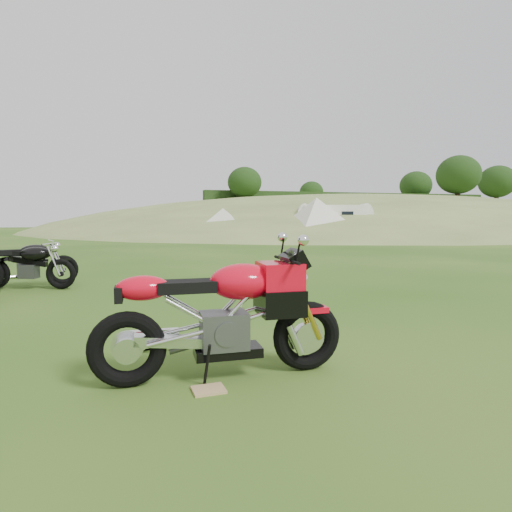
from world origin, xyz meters
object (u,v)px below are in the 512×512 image
object	(u,v)px
vintage_moto_d	(26,263)
caravan	(334,222)
sport_motorcycle	(221,306)
vintage_moto_b	(28,264)
tent_mid	(223,222)
tent_right	(316,219)
plywood_board	(209,390)

from	to	relation	value
vintage_moto_d	caravan	size ratio (longest dim) A/B	0.41
sport_motorcycle	vintage_moto_b	xyz separation A→B (m)	(-2.83, 5.91, -0.16)
tent_mid	tent_right	xyz separation A→B (m)	(5.27, -2.90, 0.20)
caravan	vintage_moto_d	bearing A→B (deg)	-114.20
plywood_board	vintage_moto_b	distance (m)	6.74
vintage_moto_d	caravan	distance (m)	21.58
vintage_moto_d	tent_mid	size ratio (longest dim) A/B	0.78
vintage_moto_d	tent_mid	world-z (taller)	tent_mid
tent_right	vintage_moto_d	bearing A→B (deg)	-137.41
sport_motorcycle	tent_mid	bearing A→B (deg)	79.44
vintage_moto_d	vintage_moto_b	bearing A→B (deg)	-87.91
sport_motorcycle	plywood_board	bearing A→B (deg)	-120.99
vintage_moto_b	vintage_moto_d	size ratio (longest dim) A/B	0.97
plywood_board	vintage_moto_d	size ratio (longest dim) A/B	0.14
vintage_moto_d	tent_right	distance (m)	19.62
plywood_board	tent_mid	world-z (taller)	tent_mid
sport_motorcycle	vintage_moto_b	world-z (taller)	sport_motorcycle
tent_mid	caravan	distance (m)	7.23
sport_motorcycle	tent_mid	distance (m)	24.02
plywood_board	sport_motorcycle	bearing A→B (deg)	57.52
plywood_board	vintage_moto_b	xyz separation A→B (m)	(-2.66, 6.18, 0.50)
vintage_moto_d	caravan	bearing A→B (deg)	26.56
tent_mid	caravan	size ratio (longest dim) A/B	0.53
tent_right	caravan	world-z (taller)	tent_right
vintage_moto_d	tent_right	bearing A→B (deg)	28.04
tent_right	caravan	size ratio (longest dim) A/B	0.63
plywood_board	caravan	distance (m)	25.12
vintage_moto_d	tent_mid	xyz separation A→B (m)	(7.91, 17.41, 0.59)
sport_motorcycle	tent_right	size ratio (longest dim) A/B	0.73
vintage_moto_b	vintage_moto_d	world-z (taller)	vintage_moto_d
vintage_moto_b	tent_mid	world-z (taller)	tent_mid
plywood_board	tent_right	bearing A→B (deg)	63.40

